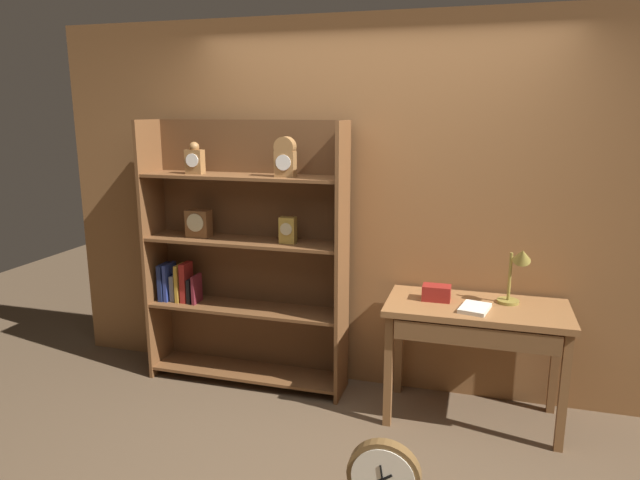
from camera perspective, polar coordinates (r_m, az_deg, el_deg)
The scene contains 7 objects.
back_wood_panel at distance 3.98m, azimuth 5.48°, elevation 3.12°, with size 4.80×0.05×2.60m, color brown.
bookshelf at distance 4.12m, azimuth -7.85°, elevation -1.84°, with size 1.46×0.33×1.91m.
workbench at distance 3.72m, azimuth 15.41°, elevation -8.01°, with size 1.12×0.56×0.78m.
desk_lamp at distance 3.71m, azimuth 19.23°, elevation -2.76°, with size 0.18×0.19×0.39m.
toolbox_small at distance 3.73m, azimuth 11.62°, elevation -5.22°, with size 0.18×0.11×0.10m, color maroon.
open_repair_manual at distance 3.61m, azimuth 15.28°, elevation -6.62°, with size 0.16×0.22×0.03m, color silver.
round_clock_large at distance 3.04m, azimuth 6.42°, elevation -22.65°, with size 0.37×0.11×0.41m.
Camera 1 is at (0.72, -2.52, 1.97)m, focal length 31.85 mm.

